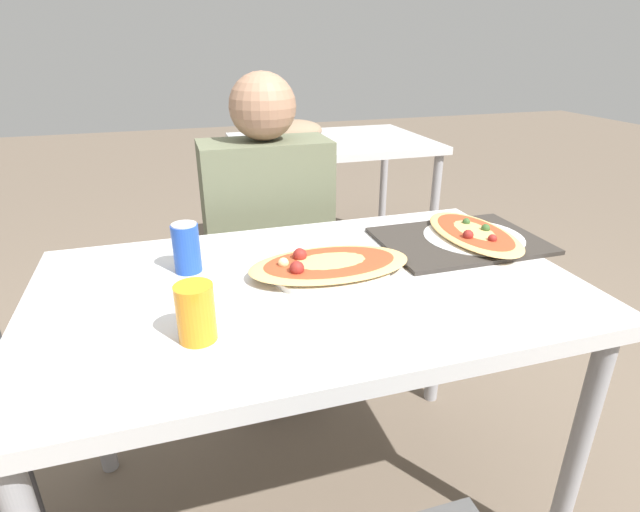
% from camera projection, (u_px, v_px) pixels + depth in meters
% --- Properties ---
extents(ground_plane, '(14.00, 14.00, 0.00)m').
position_uv_depth(ground_plane, '(310.00, 506.00, 1.49)').
color(ground_plane, '#6B5B4C').
extents(dining_table, '(1.27, 0.78, 0.75)m').
position_uv_depth(dining_table, '(308.00, 310.00, 1.22)').
color(dining_table, silver).
rests_on(dining_table, ground_plane).
extents(chair_far_seated, '(0.40, 0.40, 0.92)m').
position_uv_depth(chair_far_seated, '(264.00, 254.00, 1.92)').
color(chair_far_seated, '#4C4C4C').
rests_on(chair_far_seated, ground_plane).
extents(person_seated, '(0.44, 0.24, 1.19)m').
position_uv_depth(person_seated, '(268.00, 217.00, 1.74)').
color(person_seated, '#2D2D38').
rests_on(person_seated, ground_plane).
extents(pizza_main, '(0.41, 0.30, 0.06)m').
position_uv_depth(pizza_main, '(329.00, 266.00, 1.23)').
color(pizza_main, white).
rests_on(pizza_main, dining_table).
extents(soda_can, '(0.07, 0.07, 0.12)m').
position_uv_depth(soda_can, '(186.00, 248.00, 1.22)').
color(soda_can, '#1E47B2').
rests_on(soda_can, dining_table).
extents(drink_glass, '(0.07, 0.07, 0.12)m').
position_uv_depth(drink_glass, '(196.00, 313.00, 0.94)').
color(drink_glass, orange).
rests_on(drink_glass, dining_table).
extents(serving_tray, '(0.45, 0.32, 0.01)m').
position_uv_depth(serving_tray, '(459.00, 241.00, 1.42)').
color(serving_tray, '#332D28').
rests_on(serving_tray, dining_table).
extents(pizza_second, '(0.28, 0.38, 0.05)m').
position_uv_depth(pizza_second, '(474.00, 235.00, 1.42)').
color(pizza_second, white).
rests_on(pizza_second, dining_table).
extents(background_table, '(1.10, 0.80, 0.87)m').
position_uv_depth(background_table, '(325.00, 150.00, 2.86)').
color(background_table, silver).
rests_on(background_table, ground_plane).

